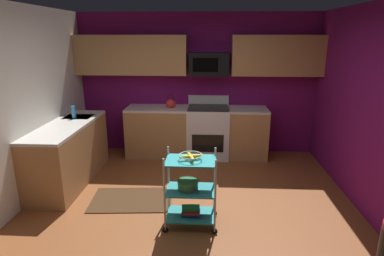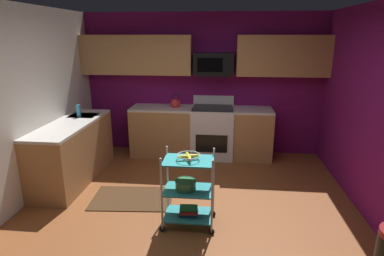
{
  "view_description": "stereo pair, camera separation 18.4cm",
  "coord_description": "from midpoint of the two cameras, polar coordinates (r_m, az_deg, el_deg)",
  "views": [
    {
      "loc": [
        0.25,
        -3.64,
        2.21
      ],
      "look_at": [
        0.02,
        0.34,
        1.05
      ],
      "focal_mm": 30.21,
      "sensor_mm": 36.0,
      "label": 1
    },
    {
      "loc": [
        0.43,
        -3.63,
        2.21
      ],
      "look_at": [
        0.02,
        0.34,
        1.05
      ],
      "focal_mm": 30.21,
      "sensor_mm": 36.0,
      "label": 2
    }
  ],
  "objects": [
    {
      "name": "book_stack",
      "position": [
        3.99,
        -1.58,
        -14.42
      ],
      "size": [
        0.22,
        0.19,
        0.1
      ],
      "color": "#1E4C8C",
      "rests_on": "rolling_cart"
    },
    {
      "name": "dish_soap_bottle",
      "position": [
        5.5,
        -21.07,
        2.63
      ],
      "size": [
        0.06,
        0.06,
        0.2
      ],
      "primitive_type": "cylinder",
      "color": "#2D8CBF",
      "rests_on": "counter_run"
    },
    {
      "name": "mixing_bowl_large",
      "position": [
        3.83,
        -2.2,
        -9.97
      ],
      "size": [
        0.25,
        0.25,
        0.11
      ],
      "color": "#387F4C",
      "rests_on": "rolling_cart"
    },
    {
      "name": "fruit_bowl",
      "position": [
        3.68,
        -1.66,
        -5.01
      ],
      "size": [
        0.27,
        0.27,
        0.07
      ],
      "color": "silver",
      "rests_on": "rolling_cart"
    },
    {
      "name": "floor",
      "position": [
        4.28,
        -1.78,
        -15.21
      ],
      "size": [
        4.4,
        4.8,
        0.04
      ],
      "primitive_type": "cube",
      "color": "brown",
      "rests_on": "ground"
    },
    {
      "name": "microwave",
      "position": [
        5.87,
        2.09,
        11.23
      ],
      "size": [
        0.7,
        0.39,
        0.4
      ],
      "color": "black"
    },
    {
      "name": "wall_left",
      "position": [
        4.54,
        -31.26,
        2.3
      ],
      "size": [
        0.06,
        4.8,
        2.6
      ],
      "primitive_type": "cube",
      "color": "silver",
      "rests_on": "ground"
    },
    {
      "name": "oven_range",
      "position": [
        5.99,
        1.96,
        -0.58
      ],
      "size": [
        0.76,
        0.65,
        1.1
      ],
      "color": "white",
      "rests_on": "ground"
    },
    {
      "name": "kettle",
      "position": [
        5.92,
        -4.63,
        4.34
      ],
      "size": [
        0.21,
        0.18,
        0.26
      ],
      "color": "red",
      "rests_on": "counter_run"
    },
    {
      "name": "upper_cabinets",
      "position": [
        5.89,
        -0.47,
        12.72
      ],
      "size": [
        4.4,
        0.33,
        0.7
      ],
      "color": "#B27F4C"
    },
    {
      "name": "wall_back",
      "position": [
        6.14,
        0.11,
        7.7
      ],
      "size": [
        4.52,
        0.06,
        2.6
      ],
      "primitive_type": "cube",
      "color": "#6B1156",
      "rests_on": "ground"
    },
    {
      "name": "floor_rug",
      "position": [
        4.67,
        -11.72,
        -12.28
      ],
      "size": [
        1.15,
        0.78,
        0.01
      ],
      "primitive_type": "cube",
      "rotation": [
        0.0,
        0.0,
        0.08
      ],
      "color": "#472D19",
      "rests_on": "ground"
    },
    {
      "name": "rolling_cart",
      "position": [
        3.86,
        -1.61,
        -10.87
      ],
      "size": [
        0.64,
        0.41,
        0.91
      ],
      "color": "silver",
      "rests_on": "ground"
    },
    {
      "name": "counter_run",
      "position": [
        5.62,
        -8.56,
        -2.04
      ],
      "size": [
        3.49,
        2.43,
        0.92
      ],
      "color": "#B27F4C",
      "rests_on": "ground"
    }
  ]
}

